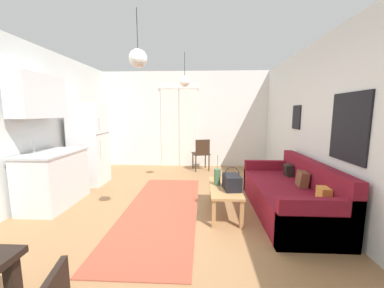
# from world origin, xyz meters

# --- Properties ---
(ground_plane) EXTENTS (5.24, 7.30, 0.10)m
(ground_plane) POSITION_xyz_m (0.00, 0.00, -0.05)
(ground_plane) COLOR #996D44
(wall_back) EXTENTS (4.84, 0.13, 2.68)m
(wall_back) POSITION_xyz_m (-0.01, 3.40, 1.33)
(wall_back) COLOR white
(wall_back) RESTS_ON ground_plane
(wall_right) EXTENTS (0.12, 6.90, 2.68)m
(wall_right) POSITION_xyz_m (2.37, 0.00, 1.34)
(wall_right) COLOR silver
(wall_right) RESTS_ON ground_plane
(wall_left) EXTENTS (0.12, 6.90, 2.68)m
(wall_left) POSITION_xyz_m (-2.37, 0.00, 1.34)
(wall_left) COLOR silver
(wall_left) RESTS_ON ground_plane
(area_rug) EXTENTS (1.13, 3.11, 0.01)m
(area_rug) POSITION_xyz_m (-0.13, 0.32, 0.01)
(area_rug) COLOR #9E4733
(area_rug) RESTS_ON ground_plane
(couch) EXTENTS (0.91, 2.06, 0.81)m
(couch) POSITION_xyz_m (1.89, 0.31, 0.27)
(couch) COLOR maroon
(couch) RESTS_ON ground_plane
(coffee_table) EXTENTS (0.45, 1.02, 0.42)m
(coffee_table) POSITION_xyz_m (0.86, 0.27, 0.36)
(coffee_table) COLOR #B27F4C
(coffee_table) RESTS_ON ground_plane
(bamboo_vase) EXTENTS (0.10, 0.10, 0.48)m
(bamboo_vase) POSITION_xyz_m (0.75, 0.34, 0.55)
(bamboo_vase) COLOR #47704C
(bamboo_vase) RESTS_ON coffee_table
(handbag) EXTENTS (0.26, 0.36, 0.34)m
(handbag) POSITION_xyz_m (0.95, 0.14, 0.53)
(handbag) COLOR black
(handbag) RESTS_ON coffee_table
(refrigerator) EXTENTS (0.66, 0.65, 1.74)m
(refrigerator) POSITION_xyz_m (-1.92, 1.59, 0.87)
(refrigerator) COLOR white
(refrigerator) RESTS_ON ground_plane
(kitchen_counter) EXTENTS (0.64, 1.12, 2.13)m
(kitchen_counter) POSITION_xyz_m (-1.98, 0.44, 0.80)
(kitchen_counter) COLOR silver
(kitchen_counter) RESTS_ON ground_plane
(accent_chair) EXTENTS (0.51, 0.50, 0.84)m
(accent_chair) POSITION_xyz_m (0.49, 2.82, 0.48)
(accent_chair) COLOR #382619
(accent_chair) RESTS_ON ground_plane
(pendant_lamp_near) EXTENTS (0.21, 0.21, 0.64)m
(pendant_lamp_near) POSITION_xyz_m (-0.22, -0.44, 2.15)
(pendant_lamp_near) COLOR black
(pendant_lamp_far) EXTENTS (0.21, 0.21, 0.65)m
(pendant_lamp_far) POSITION_xyz_m (0.16, 1.41, 2.14)
(pendant_lamp_far) COLOR black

